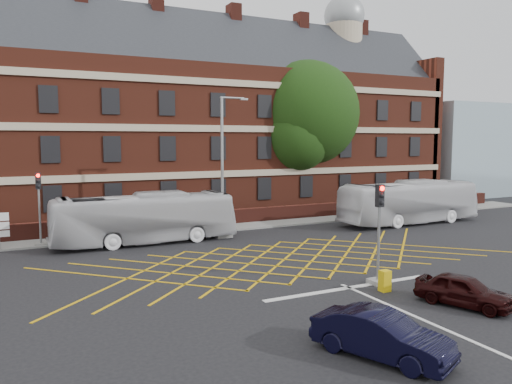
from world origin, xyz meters
name	(u,v)px	position (x,y,z in m)	size (l,w,h in m)	color
ground	(305,269)	(0.00, 0.00, 0.00)	(120.00, 120.00, 0.00)	black
victorian_building	(173,120)	(0.25, 22.00, 7.84)	(51.00, 12.17, 20.40)	maroon
boundary_wall	(208,219)	(0.00, 13.00, 0.55)	(56.00, 0.50, 1.10)	#4C1C14
far_pavement	(213,228)	(0.00, 12.00, 0.06)	(60.00, 3.00, 0.12)	slate
glass_block	(462,150)	(34.00, 21.00, 5.00)	(14.00, 10.00, 10.00)	#99B2BF
box_junction_hatching	(284,259)	(0.00, 2.00, 0.01)	(11.50, 0.12, 0.02)	#CC990C
stop_line	(349,288)	(0.00, -3.50, 0.01)	(8.00, 0.30, 0.02)	silver
centre_line	(481,345)	(0.00, -10.00, 0.01)	(0.15, 14.00, 0.02)	silver
bus_left	(145,218)	(-5.42, 9.25, 1.50)	(2.53, 10.80, 3.01)	silver
bus_right	(409,202)	(13.74, 7.68, 1.58)	(2.65, 11.32, 3.15)	silver
car_navy	(381,335)	(-3.25, -9.32, 0.66)	(1.39, 3.99, 1.31)	black
car_maroon	(464,290)	(2.43, -7.20, 0.59)	(1.40, 3.48, 1.19)	black
deciduous_tree	(306,121)	(10.94, 17.55, 7.80)	(9.14, 9.14, 13.00)	black
traffic_light_near	(379,243)	(1.45, -3.56, 1.76)	(0.70, 0.70, 4.27)	slate
traffic_light_far	(40,216)	(-11.06, 11.03, 1.76)	(0.70, 0.70, 4.27)	slate
street_lamp	(223,190)	(-0.48, 8.96, 3.02)	(2.25, 1.00, 8.80)	slate
utility_cabinet	(385,281)	(1.03, -4.50, 0.43)	(0.40, 0.36, 0.86)	gold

